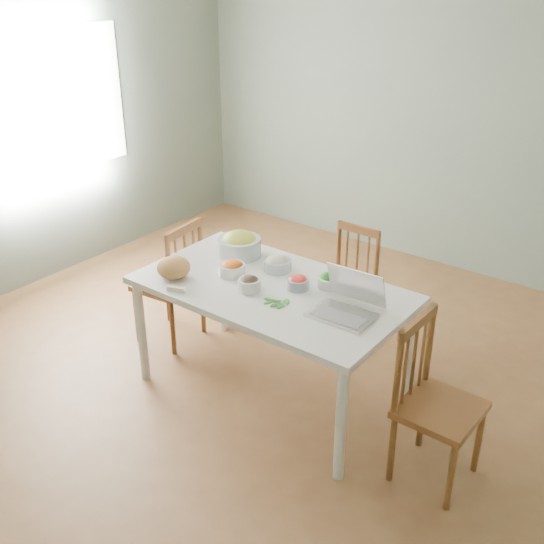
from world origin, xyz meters
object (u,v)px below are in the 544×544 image
Objects in this scene: chair_far at (344,287)px; chair_left at (168,281)px; chair_right at (441,406)px; laptop at (342,297)px; bowl_squash at (239,244)px; dining_table at (272,341)px; bread_boule at (174,268)px.

chair_left is (-1.04, -0.77, 0.04)m from chair_far.
laptop is at bearing 88.68° from chair_right.
dining_table is at bearing -27.20° from bowl_squash.
chair_right is 4.50× the size of bread_boule.
laptop is (1.56, -0.14, 0.43)m from chair_left.
bread_boule is at bearing -116.70° from chair_far.
chair_left is 2.64× the size of laptop.
chair_right is (2.21, -0.16, 0.00)m from chair_left.
chair_far is (0.01, 0.85, 0.04)m from dining_table.
chair_right is at bearing 6.47° from bread_boule.
chair_far is at bearing 62.67° from bread_boule.
chair_left is 2.22m from chair_right.
bowl_squash is at bearing -126.42° from chair_far.
bowl_squash is at bearing 161.30° from laptop.
chair_far is at bearing 120.42° from chair_left.
chair_right is 1.72m from bowl_squash.
bread_boule is at bearing 45.74° from chair_left.
dining_table is 1.19m from chair_right.
dining_table is 1.76× the size of chair_right.
dining_table is at bearing 87.25° from chair_right.
dining_table is 5.78× the size of bowl_squash.
bowl_squash reaches higher than chair_left.
chair_far is at bearing 52.51° from chair_right.
chair_left is 3.28× the size of bowl_squash.
bread_boule is (-0.58, -1.13, 0.42)m from chair_far.
chair_left is at bearing -142.90° from chair_far.
laptop is at bearing 11.49° from bread_boule.
chair_far is 0.90× the size of chair_right.
laptop reaches higher than chair_far.
bread_boule is 0.73× the size of bowl_squash.
chair_far is 1.34m from bread_boule.
chair_far is 1.50m from chair_right.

